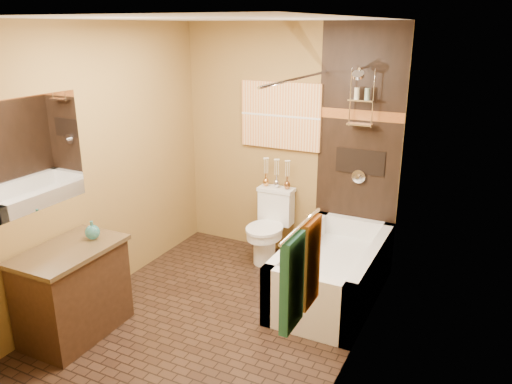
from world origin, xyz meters
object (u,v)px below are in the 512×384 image
Objects in this scene: bathtub at (333,275)px; vanity at (73,291)px; sunset_painting at (281,116)px; toilet at (269,226)px.

vanity is at bearing -138.68° from bathtub.
sunset_painting is 1.19m from toilet.
toilet is at bearing -90.00° from sunset_painting.
sunset_painting reaches higher than toilet.
sunset_painting reaches higher than vanity.
bathtub is at bearing -28.56° from toilet.
bathtub is 2.30m from vanity.
toilet is (0.00, -0.26, -1.16)m from sunset_painting.
sunset_painting is 0.60× the size of bathtub.
bathtub is 1.93× the size of toilet.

